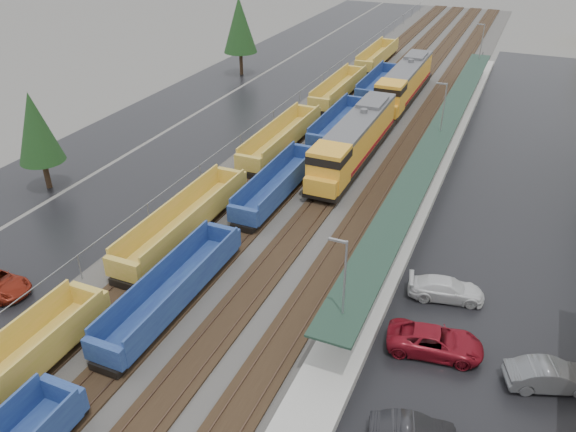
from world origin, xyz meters
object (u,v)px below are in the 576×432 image
locomotive_trail (404,83)px  well_string_blue (234,229)px  parked_car_east_a (413,432)px  parked_car_east_c (446,289)px  locomotive_lead (354,141)px  parked_car_east_b (435,341)px  parked_car_east_e (551,376)px  well_string_yellow (240,174)px

locomotive_trail → well_string_blue: 38.67m
well_string_blue → parked_car_east_a: bearing=-37.3°
well_string_blue → parked_car_east_c: bearing=-1.8°
locomotive_trail → well_string_blue: locomotive_trail is taller
locomotive_lead → parked_car_east_b: locomotive_lead is taller
parked_car_east_b → parked_car_east_c: size_ratio=1.12×
locomotive_trail → parked_car_east_e: 48.38m
well_string_blue → parked_car_east_a: size_ratio=22.70×
locomotive_trail → parked_car_east_c: size_ratio=4.19×
well_string_yellow → well_string_blue: bearing=-65.4°
locomotive_trail → parked_car_east_a: bearing=-76.1°
locomotive_lead → parked_car_east_a: size_ratio=4.87×
well_string_blue → parked_car_east_a: 20.91m
parked_car_east_a → locomotive_lead: bearing=7.6°
parked_car_east_a → parked_car_east_e: bearing=-58.1°
parked_car_east_b → parked_car_east_e: (6.26, -0.25, 0.02)m
parked_car_east_b → parked_car_east_c: (-0.26, 5.40, -0.05)m
parked_car_east_a → parked_car_east_e: parked_car_east_e is taller
parked_car_east_c → parked_car_east_b: bearing=170.7°
locomotive_trail → well_string_yellow: 30.79m
locomotive_trail → parked_car_east_b: (12.41, -44.34, -1.72)m
parked_car_east_b → parked_car_east_a: bearing=173.6°
parked_car_east_a → well_string_yellow: bearing=28.8°
locomotive_trail → parked_car_east_b: bearing=-74.4°
locomotive_lead → parked_car_east_e: bearing=-51.6°
locomotive_trail → parked_car_east_e: size_ratio=4.33×
locomotive_lead → parked_car_east_a: (12.63, -30.09, -1.79)m
locomotive_lead → well_string_blue: 17.94m
parked_car_east_e → locomotive_lead: bearing=18.0°
locomotive_lead → parked_car_east_b: bearing=-62.0°
well_string_blue → parked_car_east_c: 16.16m
parked_car_east_a → parked_car_east_c: size_ratio=0.86×
locomotive_lead → parked_car_east_a: locomotive_lead is taller
parked_car_east_a → parked_car_east_b: 6.76m
well_string_blue → locomotive_trail: bearing=84.1°
locomotive_trail → parked_car_east_a: locomotive_trail is taller
locomotive_trail → well_string_yellow: locomotive_trail is taller
well_string_blue → parked_car_east_c: (16.15, -0.50, -0.45)m
locomotive_lead → parked_car_east_e: size_ratio=4.33×
well_string_blue → parked_car_east_b: bearing=-19.8°
parked_car_east_a → parked_car_east_c: bearing=-12.9°
parked_car_east_a → parked_car_east_c: (-0.48, 12.15, 0.02)m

